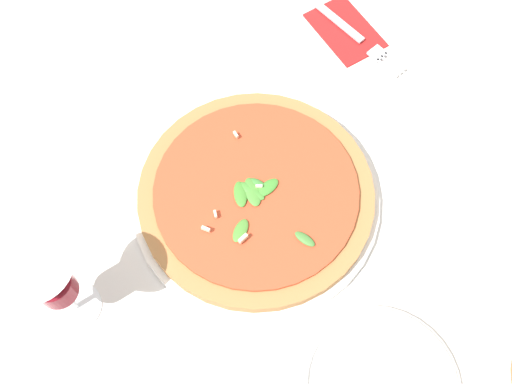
% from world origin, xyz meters
% --- Properties ---
extents(ground_plane, '(6.00, 6.00, 0.00)m').
position_xyz_m(ground_plane, '(0.00, 0.00, 0.00)').
color(ground_plane, silver).
extents(pizza_arugula_main, '(0.34, 0.34, 0.05)m').
position_xyz_m(pizza_arugula_main, '(-0.01, 0.01, 0.02)').
color(pizza_arugula_main, white).
rests_on(pizza_arugula_main, ground_plane).
extents(wine_glass, '(0.08, 0.08, 0.17)m').
position_xyz_m(wine_glass, '(-0.06, -0.26, 0.11)').
color(wine_glass, white).
rests_on(wine_glass, ground_plane).
extents(napkin, '(0.14, 0.11, 0.01)m').
position_xyz_m(napkin, '(-0.13, 0.33, 0.00)').
color(napkin, '#B21E1E').
rests_on(napkin, ground_plane).
extents(fork, '(0.22, 0.02, 0.00)m').
position_xyz_m(fork, '(-0.12, 0.33, 0.01)').
color(fork, silver).
rests_on(fork, ground_plane).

